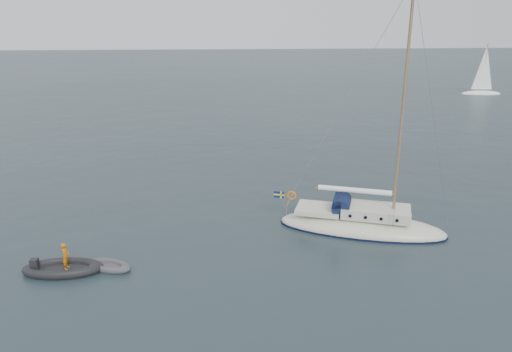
{
  "coord_description": "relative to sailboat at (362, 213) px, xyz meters",
  "views": [
    {
      "loc": [
        -4.03,
        -24.16,
        12.16
      ],
      "look_at": [
        -2.36,
        0.0,
        4.16
      ],
      "focal_mm": 35.0,
      "sensor_mm": 36.0,
      "label": 1
    }
  ],
  "objects": [
    {
      "name": "ground",
      "position": [
        -3.96,
        -2.03,
        -1.08
      ],
      "size": [
        300.0,
        300.0,
        0.0
      ],
      "primitive_type": "plane",
      "color": "black",
      "rests_on": "ground"
    },
    {
      "name": "sailboat",
      "position": [
        0.0,
        0.0,
        0.0
      ],
      "size": [
        10.06,
        3.01,
        14.33
      ],
      "rotation": [
        0.0,
        0.0,
        -0.32
      ],
      "color": "beige",
      "rests_on": "ground"
    },
    {
      "name": "dinghy",
      "position": [
        -13.77,
        -3.62,
        -0.93
      ],
      "size": [
        2.45,
        1.11,
        0.35
      ],
      "rotation": [
        0.0,
        0.0,
        -0.39
      ],
      "color": "#4C4C51",
      "rests_on": "ground"
    },
    {
      "name": "rib",
      "position": [
        -15.94,
        -3.84,
        -0.84
      ],
      "size": [
        3.9,
        1.77,
        1.57
      ],
      "rotation": [
        0.0,
        0.0,
        0.0
      ],
      "color": "black",
      "rests_on": "ground"
    },
    {
      "name": "distant_yacht_b",
      "position": [
        32.05,
        48.43,
        2.34
      ],
      "size": [
        6.05,
        3.22,
        8.01
      ],
      "rotation": [
        0.0,
        0.0,
        -0.07
      ],
      "color": "white",
      "rests_on": "ground"
    }
  ]
}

